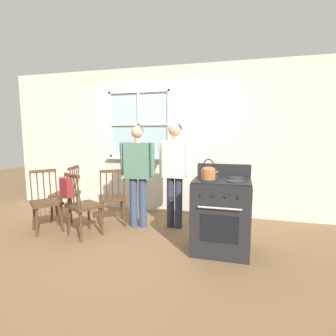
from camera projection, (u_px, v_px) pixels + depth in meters
name	position (u px, v px, depth m)	size (l,w,h in m)	color
ground_plane	(136.00, 238.00, 3.76)	(16.00, 16.00, 0.00)	brown
wall_back	(165.00, 142.00, 4.91)	(6.40, 0.16, 2.70)	silver
chair_by_window	(83.00, 206.00, 3.80)	(0.56, 0.55, 0.93)	#4C331E
chair_near_wall	(46.00, 202.00, 4.00)	(0.58, 0.58, 0.93)	#4C331E
chair_center_cluster	(112.00, 198.00, 4.26)	(0.57, 0.56, 0.93)	#4C331E
chair_near_stove	(66.00, 194.00, 4.53)	(0.48, 0.50, 0.93)	#4C331E
person_elderly_left	(138.00, 168.00, 4.10)	(0.56, 0.25, 1.60)	#384766
person_teen_center	(175.00, 165.00, 4.07)	(0.51, 0.24, 1.65)	#2D3347
stove	(221.00, 214.00, 3.32)	(0.70, 0.68, 1.08)	#232326
kettle	(208.00, 172.00, 3.16)	(0.21, 0.17, 0.25)	#A86638
potted_plant	(150.00, 153.00, 4.92)	(0.12, 0.12, 0.29)	#935B3D
handbag	(66.00, 187.00, 3.59)	(0.24, 0.25, 0.31)	maroon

